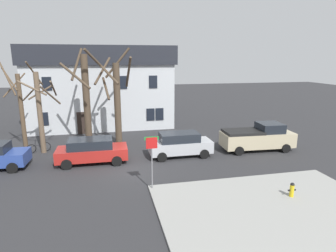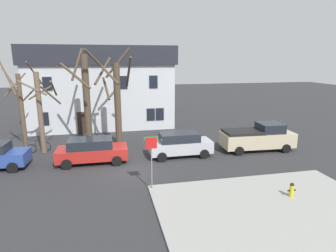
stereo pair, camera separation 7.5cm
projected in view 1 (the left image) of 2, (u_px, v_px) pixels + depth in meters
ground_plane at (133, 169)px, 18.39m from camera, size 120.00×120.00×0.00m
sidewalk_slab at (282, 218)px, 12.63m from camera, size 10.73×8.95×0.12m
building_main at (102, 86)px, 29.45m from camera, size 14.58×6.61×8.20m
tree_bare_near at (22, 107)px, 21.09m from camera, size 2.80×3.03×7.18m
tree_bare_mid at (41, 110)px, 20.92m from camera, size 2.58×2.63×6.07m
tree_bare_far at (86, 97)px, 22.55m from camera, size 3.69×2.99×7.81m
tree_bare_end at (117, 98)px, 22.99m from camera, size 3.04×3.23×7.89m
car_red_wagon at (92, 150)px, 19.34m from camera, size 4.72×2.13×1.71m
car_silver_wagon at (180, 144)px, 20.67m from camera, size 4.53×2.01×1.77m
pickup_truck_beige at (258, 137)px, 22.08m from camera, size 5.62×2.45×2.12m
fire_hydrant at (292, 189)px, 14.42m from camera, size 0.42×0.22×0.75m
street_sign_pole at (152, 153)px, 14.99m from camera, size 0.76×0.07×3.02m
bicycle_leaning at (39, 148)px, 21.63m from camera, size 1.66×0.64×1.03m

